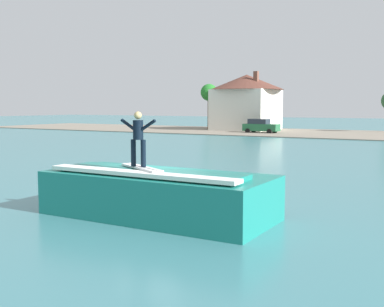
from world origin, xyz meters
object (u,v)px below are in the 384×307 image
object	(u,v)px
surfboard	(142,168)
tree_tall_bare	(209,94)
house_with_chimney	(246,99)
car_near_shore	(261,126)
surfer	(138,136)
wave_crest	(157,194)

from	to	relation	value
surfboard	tree_tall_bare	size ratio (longest dim) A/B	0.32
house_with_chimney	tree_tall_bare	world-z (taller)	house_with_chimney
car_near_shore	tree_tall_bare	bearing A→B (deg)	152.52
surfer	house_with_chimney	xyz separation A→B (m)	(-19.11, 51.95, 1.83)
surfboard	surfer	distance (m)	1.00
wave_crest	surfer	size ratio (longest dim) A/B	4.25
wave_crest	surfboard	size ratio (longest dim) A/B	3.36
surfboard	house_with_chimney	world-z (taller)	house_with_chimney
surfboard	house_with_chimney	xyz separation A→B (m)	(-19.20, 51.92, 2.83)
house_with_chimney	car_near_shore	bearing A→B (deg)	-52.33
car_near_shore	house_with_chimney	size ratio (longest dim) A/B	0.42
wave_crest	tree_tall_bare	bearing A→B (deg)	116.40
wave_crest	tree_tall_bare	distance (m)	57.00
wave_crest	tree_tall_bare	xyz separation A→B (m)	(-25.27, 50.89, 4.60)
surfboard	tree_tall_bare	distance (m)	57.14
surfer	surfboard	bearing A→B (deg)	21.06
car_near_shore	house_with_chimney	world-z (taller)	house_with_chimney
surfboard	wave_crest	bearing A→B (deg)	50.10
car_near_shore	surfer	bearing A→B (deg)	-72.54
surfboard	car_near_shore	world-z (taller)	car_near_shore
wave_crest	surfboard	bearing A→B (deg)	-129.90
car_near_shore	house_with_chimney	xyz separation A→B (m)	(-4.68, 6.06, 3.49)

